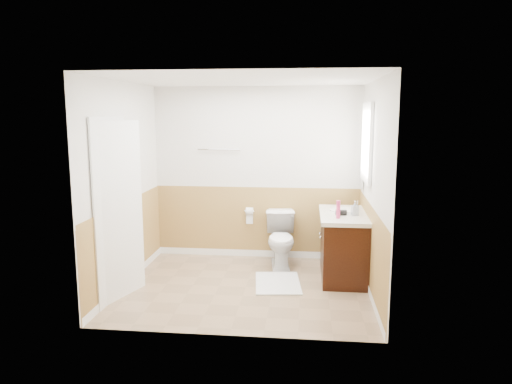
# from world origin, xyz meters

# --- Properties ---
(floor) EXTENTS (3.00, 3.00, 0.00)m
(floor) POSITION_xyz_m (0.00, 0.00, 0.00)
(floor) COLOR #8C7051
(floor) RESTS_ON ground
(ceiling) EXTENTS (3.00, 3.00, 0.00)m
(ceiling) POSITION_xyz_m (0.00, 0.00, 2.50)
(ceiling) COLOR white
(ceiling) RESTS_ON floor
(wall_back) EXTENTS (3.00, 0.00, 3.00)m
(wall_back) POSITION_xyz_m (0.00, 1.30, 1.25)
(wall_back) COLOR silver
(wall_back) RESTS_ON floor
(wall_front) EXTENTS (3.00, 0.00, 3.00)m
(wall_front) POSITION_xyz_m (0.00, -1.30, 1.25)
(wall_front) COLOR silver
(wall_front) RESTS_ON floor
(wall_left) EXTENTS (0.00, 3.00, 3.00)m
(wall_left) POSITION_xyz_m (-1.50, 0.00, 1.25)
(wall_left) COLOR silver
(wall_left) RESTS_ON floor
(wall_right) EXTENTS (0.00, 3.00, 3.00)m
(wall_right) POSITION_xyz_m (1.50, 0.00, 1.25)
(wall_right) COLOR silver
(wall_right) RESTS_ON floor
(wainscot_back) EXTENTS (3.00, 0.00, 3.00)m
(wainscot_back) POSITION_xyz_m (0.00, 1.29, 0.50)
(wainscot_back) COLOR olive
(wainscot_back) RESTS_ON floor
(wainscot_front) EXTENTS (3.00, 0.00, 3.00)m
(wainscot_front) POSITION_xyz_m (0.00, -1.29, 0.50)
(wainscot_front) COLOR olive
(wainscot_front) RESTS_ON floor
(wainscot_left) EXTENTS (0.00, 2.60, 2.60)m
(wainscot_left) POSITION_xyz_m (-1.49, 0.00, 0.50)
(wainscot_left) COLOR olive
(wainscot_left) RESTS_ON floor
(wainscot_right) EXTENTS (0.00, 2.60, 2.60)m
(wainscot_right) POSITION_xyz_m (1.49, 0.00, 0.50)
(wainscot_right) COLOR olive
(wainscot_right) RESTS_ON floor
(toilet) EXTENTS (0.49, 0.77, 0.75)m
(toilet) POSITION_xyz_m (0.39, 0.90, 0.37)
(toilet) COLOR white
(toilet) RESTS_ON floor
(bath_mat) EXTENTS (0.63, 0.85, 0.02)m
(bath_mat) POSITION_xyz_m (0.39, 0.15, 0.01)
(bath_mat) COLOR white
(bath_mat) RESTS_ON floor
(vanity_cabinet) EXTENTS (0.55, 1.10, 0.80)m
(vanity_cabinet) POSITION_xyz_m (1.21, 0.51, 0.40)
(vanity_cabinet) COLOR black
(vanity_cabinet) RESTS_ON floor
(vanity_knob_left) EXTENTS (0.03, 0.03, 0.03)m
(vanity_knob_left) POSITION_xyz_m (0.91, 0.41, 0.55)
(vanity_knob_left) COLOR silver
(vanity_knob_left) RESTS_ON vanity_cabinet
(vanity_knob_right) EXTENTS (0.03, 0.03, 0.03)m
(vanity_knob_right) POSITION_xyz_m (0.91, 0.61, 0.55)
(vanity_knob_right) COLOR silver
(vanity_knob_right) RESTS_ON vanity_cabinet
(countertop) EXTENTS (0.60, 1.15, 0.05)m
(countertop) POSITION_xyz_m (1.20, 0.51, 0.83)
(countertop) COLOR silver
(countertop) RESTS_ON vanity_cabinet
(sink_basin) EXTENTS (0.36, 0.36, 0.02)m
(sink_basin) POSITION_xyz_m (1.21, 0.66, 0.86)
(sink_basin) COLOR white
(sink_basin) RESTS_ON countertop
(faucet) EXTENTS (0.02, 0.02, 0.14)m
(faucet) POSITION_xyz_m (1.39, 0.66, 0.92)
(faucet) COLOR silver
(faucet) RESTS_ON countertop
(lotion_bottle) EXTENTS (0.05, 0.05, 0.22)m
(lotion_bottle) POSITION_xyz_m (1.11, 0.20, 0.96)
(lotion_bottle) COLOR #C3326A
(lotion_bottle) RESTS_ON countertop
(soap_dispenser) EXTENTS (0.10, 0.10, 0.18)m
(soap_dispenser) POSITION_xyz_m (1.33, 0.40, 0.94)
(soap_dispenser) COLOR #939CA6
(soap_dispenser) RESTS_ON countertop
(hair_dryer_body) EXTENTS (0.14, 0.07, 0.07)m
(hair_dryer_body) POSITION_xyz_m (1.16, 0.39, 0.89)
(hair_dryer_body) COLOR black
(hair_dryer_body) RESTS_ON countertop
(hair_dryer_handle) EXTENTS (0.03, 0.03, 0.07)m
(hair_dryer_handle) POSITION_xyz_m (1.13, 0.36, 0.86)
(hair_dryer_handle) COLOR black
(hair_dryer_handle) RESTS_ON countertop
(mirror_panel) EXTENTS (0.02, 0.35, 0.90)m
(mirror_panel) POSITION_xyz_m (1.48, 1.10, 1.55)
(mirror_panel) COLOR silver
(mirror_panel) RESTS_ON wall_right
(window_frame) EXTENTS (0.04, 0.80, 1.00)m
(window_frame) POSITION_xyz_m (1.47, 0.59, 1.75)
(window_frame) COLOR white
(window_frame) RESTS_ON wall_right
(window_glass) EXTENTS (0.01, 0.70, 0.90)m
(window_glass) POSITION_xyz_m (1.49, 0.59, 1.75)
(window_glass) COLOR white
(window_glass) RESTS_ON wall_right
(door) EXTENTS (0.29, 0.78, 2.04)m
(door) POSITION_xyz_m (-1.40, -0.45, 1.02)
(door) COLOR white
(door) RESTS_ON wall_left
(door_frame) EXTENTS (0.02, 0.92, 2.10)m
(door_frame) POSITION_xyz_m (-1.48, -0.45, 1.03)
(door_frame) COLOR white
(door_frame) RESTS_ON wall_left
(door_knob) EXTENTS (0.06, 0.06, 0.06)m
(door_knob) POSITION_xyz_m (-1.34, -0.12, 0.95)
(door_knob) COLOR silver
(door_knob) RESTS_ON door
(towel_bar) EXTENTS (0.62, 0.02, 0.02)m
(towel_bar) POSITION_xyz_m (-0.55, 1.25, 1.60)
(towel_bar) COLOR silver
(towel_bar) RESTS_ON wall_back
(tp_holder_bar) EXTENTS (0.14, 0.02, 0.02)m
(tp_holder_bar) POSITION_xyz_m (-0.10, 1.23, 0.70)
(tp_holder_bar) COLOR silver
(tp_holder_bar) RESTS_ON wall_back
(tp_roll) EXTENTS (0.10, 0.11, 0.11)m
(tp_roll) POSITION_xyz_m (-0.10, 1.23, 0.70)
(tp_roll) COLOR white
(tp_roll) RESTS_ON tp_holder_bar
(tp_sheet) EXTENTS (0.10, 0.01, 0.16)m
(tp_sheet) POSITION_xyz_m (-0.10, 1.23, 0.59)
(tp_sheet) COLOR white
(tp_sheet) RESTS_ON tp_roll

